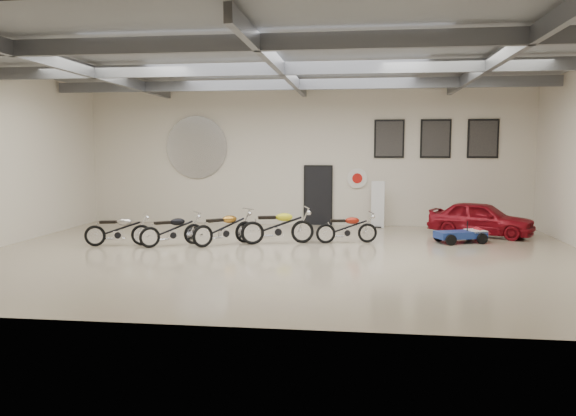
# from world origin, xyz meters

# --- Properties ---
(floor) EXTENTS (16.00, 12.00, 0.01)m
(floor) POSITION_xyz_m (0.00, 0.00, 0.00)
(floor) COLOR tan
(floor) RESTS_ON ground
(ceiling) EXTENTS (16.00, 12.00, 0.01)m
(ceiling) POSITION_xyz_m (0.00, 0.00, 5.00)
(ceiling) COLOR gray
(ceiling) RESTS_ON back_wall
(back_wall) EXTENTS (16.00, 0.02, 5.00)m
(back_wall) POSITION_xyz_m (0.00, 6.00, 2.50)
(back_wall) COLOR beige
(back_wall) RESTS_ON floor
(ceiling_beams) EXTENTS (15.80, 11.80, 0.32)m
(ceiling_beams) POSITION_xyz_m (0.00, 0.00, 4.75)
(ceiling_beams) COLOR #5A5C61
(ceiling_beams) RESTS_ON ceiling
(door) EXTENTS (0.92, 0.08, 2.10)m
(door) POSITION_xyz_m (0.50, 5.95, 1.05)
(door) COLOR black
(door) RESTS_ON back_wall
(logo_plaque) EXTENTS (2.30, 0.06, 1.16)m
(logo_plaque) POSITION_xyz_m (-4.00, 5.95, 2.80)
(logo_plaque) COLOR silver
(logo_plaque) RESTS_ON back_wall
(poster_left) EXTENTS (1.05, 0.08, 1.35)m
(poster_left) POSITION_xyz_m (3.00, 5.96, 3.10)
(poster_left) COLOR black
(poster_left) RESTS_ON back_wall
(poster_mid) EXTENTS (1.05, 0.08, 1.35)m
(poster_mid) POSITION_xyz_m (4.60, 5.96, 3.10)
(poster_mid) COLOR black
(poster_mid) RESTS_ON back_wall
(poster_right) EXTENTS (1.05, 0.08, 1.35)m
(poster_right) POSITION_xyz_m (6.20, 5.96, 3.10)
(poster_right) COLOR black
(poster_right) RESTS_ON back_wall
(oil_sign) EXTENTS (0.72, 0.10, 0.72)m
(oil_sign) POSITION_xyz_m (1.90, 5.95, 1.70)
(oil_sign) COLOR white
(oil_sign) RESTS_ON back_wall
(banner_stand) EXTENTS (0.49, 0.28, 1.71)m
(banner_stand) POSITION_xyz_m (2.63, 5.50, 0.85)
(banner_stand) COLOR white
(banner_stand) RESTS_ON floor
(motorcycle_silver) EXTENTS (1.93, 0.99, 0.96)m
(motorcycle_silver) POSITION_xyz_m (-4.80, 0.76, 0.48)
(motorcycle_silver) COLOR silver
(motorcycle_silver) RESTS_ON floor
(motorcycle_black) EXTENTS (1.81, 1.54, 0.95)m
(motorcycle_black) POSITION_xyz_m (-3.28, 0.93, 0.48)
(motorcycle_black) COLOR silver
(motorcycle_black) RESTS_ON floor
(motorcycle_gold) EXTENTS (1.84, 1.80, 1.02)m
(motorcycle_gold) POSITION_xyz_m (-1.85, 1.27, 0.51)
(motorcycle_gold) COLOR silver
(motorcycle_gold) RESTS_ON floor
(motorcycle_yellow) EXTENTS (2.18, 1.22, 1.09)m
(motorcycle_yellow) POSITION_xyz_m (-0.36, 1.65, 0.54)
(motorcycle_yellow) COLOR silver
(motorcycle_yellow) RESTS_ON floor
(motorcycle_red) EXTENTS (1.85, 0.93, 0.92)m
(motorcycle_red) POSITION_xyz_m (1.62, 2.06, 0.46)
(motorcycle_red) COLOR silver
(motorcycle_red) RESTS_ON floor
(go_kart) EXTENTS (1.95, 1.38, 0.65)m
(go_kart) POSITION_xyz_m (5.07, 2.57, 0.32)
(go_kart) COLOR navy
(go_kart) RESTS_ON floor
(vintage_car) EXTENTS (2.52, 3.46, 1.10)m
(vintage_car) POSITION_xyz_m (5.81, 4.00, 0.55)
(vintage_car) COLOR maroon
(vintage_car) RESTS_ON floor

